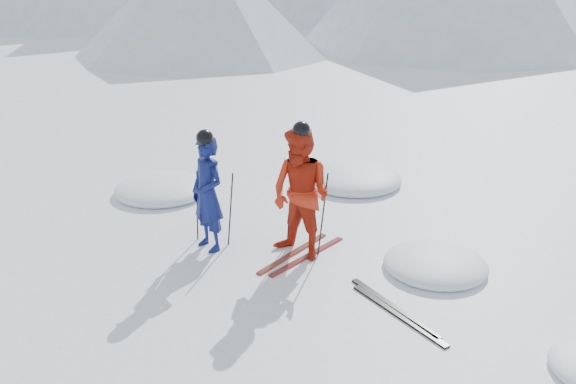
% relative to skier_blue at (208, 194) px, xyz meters
% --- Properties ---
extents(ground, '(160.00, 160.00, 0.00)m').
position_rel_skier_blue_xyz_m(ground, '(2.85, -0.35, -0.91)').
color(ground, white).
rests_on(ground, ground).
extents(skier_blue, '(0.79, 0.67, 1.83)m').
position_rel_skier_blue_xyz_m(skier_blue, '(0.00, 0.00, 0.00)').
color(skier_blue, '#0D1652').
rests_on(skier_blue, ground).
extents(skier_red, '(1.14, 0.99, 2.02)m').
position_rel_skier_blue_xyz_m(skier_red, '(1.41, 0.35, 0.10)').
color(skier_red, '#B7240E').
rests_on(skier_red, ground).
extents(pole_blue_left, '(0.12, 0.09, 1.22)m').
position_rel_skier_blue_xyz_m(pole_blue_left, '(-0.30, 0.15, -0.30)').
color(pole_blue_left, black).
rests_on(pole_blue_left, ground).
extents(pole_blue_right, '(0.12, 0.07, 1.22)m').
position_rel_skier_blue_xyz_m(pole_blue_right, '(0.25, 0.25, -0.30)').
color(pole_blue_right, black).
rests_on(pole_blue_right, ground).
extents(pole_red_left, '(0.13, 0.10, 1.34)m').
position_rel_skier_blue_xyz_m(pole_red_left, '(1.11, 0.60, -0.24)').
color(pole_red_left, black).
rests_on(pole_red_left, ground).
extents(pole_red_right, '(0.13, 0.09, 1.34)m').
position_rel_skier_blue_xyz_m(pole_red_right, '(1.71, 0.50, -0.24)').
color(pole_red_right, black).
rests_on(pole_red_right, ground).
extents(ski_worn_left, '(0.45, 1.68, 0.03)m').
position_rel_skier_blue_xyz_m(ski_worn_left, '(1.29, 0.35, -0.90)').
color(ski_worn_left, black).
rests_on(ski_worn_left, ground).
extents(ski_worn_right, '(0.57, 1.66, 0.03)m').
position_rel_skier_blue_xyz_m(ski_worn_right, '(1.53, 0.35, -0.90)').
color(ski_worn_right, black).
rests_on(ski_worn_right, ground).
extents(ski_loose_a, '(1.46, 1.03, 0.03)m').
position_rel_skier_blue_xyz_m(ski_loose_a, '(3.13, -0.54, -0.90)').
color(ski_loose_a, black).
rests_on(ski_loose_a, ground).
extents(ski_loose_b, '(1.49, 0.98, 0.03)m').
position_rel_skier_blue_xyz_m(ski_loose_b, '(3.23, -0.69, -0.90)').
color(ski_loose_b, black).
rests_on(ski_loose_b, ground).
extents(snow_lumps, '(9.23, 6.25, 0.43)m').
position_rel_skier_blue_xyz_m(snow_lumps, '(0.84, 2.16, -0.91)').
color(snow_lumps, white).
rests_on(snow_lumps, ground).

